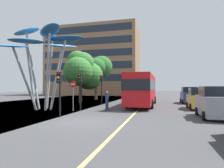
{
  "coord_description": "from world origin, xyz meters",
  "views": [
    {
      "loc": [
        4.69,
        -11.23,
        2.11
      ],
      "look_at": [
        -0.37,
        8.82,
        2.5
      ],
      "focal_mm": 30.78,
      "sensor_mm": 36.0,
      "label": 1
    }
  ],
  "objects": [
    {
      "name": "car_side_street",
      "position": [
        8.41,
        16.28,
        1.03
      ],
      "size": [
        2.08,
        4.21,
        2.2
      ],
      "color": "navy",
      "rests_on": "ground"
    },
    {
      "name": "car_parked_mid",
      "position": [
        8.26,
        3.4,
        1.04
      ],
      "size": [
        1.91,
        3.99,
        2.2
      ],
      "color": "gray",
      "rests_on": "ground"
    },
    {
      "name": "tree_pavement_far",
      "position": [
        -6.39,
        21.05,
        5.47
      ],
      "size": [
        5.61,
        5.04,
        7.76
      ],
      "color": "brown",
      "rests_on": "ground"
    },
    {
      "name": "traffic_light_kerb_far",
      "position": [
        -2.45,
        5.1,
        2.47
      ],
      "size": [
        0.28,
        0.42,
        3.4
      ],
      "color": "black",
      "rests_on": "ground"
    },
    {
      "name": "car_parked_far",
      "position": [
        8.38,
        9.11,
        0.98
      ],
      "size": [
        2.1,
        3.81,
        2.1
      ],
      "color": "gold",
      "rests_on": "ground"
    },
    {
      "name": "backdrop_building",
      "position": [
        -14.32,
        42.06,
        9.7
      ],
      "size": [
        26.03,
        11.94,
        19.39
      ],
      "color": "#936B4C",
      "rests_on": "ground"
    },
    {
      "name": "tree_pavement_near",
      "position": [
        -5.7,
        13.45,
        4.5
      ],
      "size": [
        4.72,
        6.11,
        7.27
      ],
      "color": "brown",
      "rests_on": "ground"
    },
    {
      "name": "pedestrian",
      "position": [
        -0.1,
        5.85,
        0.9
      ],
      "size": [
        0.34,
        0.34,
        1.79
      ],
      "color": "#2D3342",
      "rests_on": "ground"
    },
    {
      "name": "leaf_sculpture",
      "position": [
        -6.27,
        5.06,
        6.31
      ],
      "size": [
        8.64,
        8.05,
        8.25
      ],
      "color": "#9EA0A5",
      "rests_on": "ground"
    },
    {
      "name": "no_entry_sign",
      "position": [
        -2.9,
        4.57,
        1.8
      ],
      "size": [
        0.6,
        0.12,
        2.71
      ],
      "color": "gray",
      "rests_on": "ground"
    },
    {
      "name": "traffic_light_island_mid",
      "position": [
        -2.29,
        11.16,
        2.63
      ],
      "size": [
        0.28,
        0.42,
        3.63
      ],
      "color": "black",
      "rests_on": "ground"
    },
    {
      "name": "traffic_light_kerb_near",
      "position": [
        -2.29,
        1.09,
        2.34
      ],
      "size": [
        0.28,
        0.42,
        3.22
      ],
      "color": "black",
      "rests_on": "ground"
    },
    {
      "name": "red_bus",
      "position": [
        2.64,
        11.37,
        2.05
      ],
      "size": [
        2.93,
        11.47,
        3.75
      ],
      "color": "red",
      "rests_on": "ground"
    },
    {
      "name": "ground",
      "position": [
        -0.65,
        0.0,
        -0.05
      ],
      "size": [
        120.0,
        240.0,
        0.1
      ],
      "color": "#424244"
    },
    {
      "name": "street_lamp",
      "position": [
        -3.44,
        -2.97,
        5.18
      ],
      "size": [
        1.72,
        0.44,
        8.19
      ],
      "color": "gray",
      "rests_on": "ground"
    }
  ]
}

